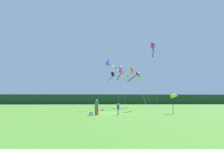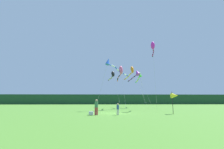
% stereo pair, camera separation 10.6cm
% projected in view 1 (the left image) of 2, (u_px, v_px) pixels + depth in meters
% --- Properties ---
extents(ground_plane, '(120.00, 120.00, 0.00)m').
position_uv_depth(ground_plane, '(114.00, 113.00, 20.01)').
color(ground_plane, '#4C842D').
extents(distant_treeline, '(108.00, 3.29, 4.11)m').
position_uv_depth(distant_treeline, '(109.00, 99.00, 64.69)').
color(distant_treeline, '#1E4228').
rests_on(distant_treeline, ground).
extents(person_adult, '(0.40, 0.40, 1.81)m').
position_uv_depth(person_adult, '(97.00, 106.00, 17.65)').
color(person_adult, '#B23338').
rests_on(person_adult, ground).
extents(person_child, '(0.30, 0.30, 1.34)m').
position_uv_depth(person_child, '(118.00, 108.00, 17.75)').
color(person_child, silver).
rests_on(person_child, ground).
extents(cooler_box, '(0.51, 0.39, 0.38)m').
position_uv_depth(cooler_box, '(91.00, 113.00, 17.82)').
color(cooler_box, silver).
rests_on(cooler_box, ground).
extents(banner_flag_pole, '(0.90, 0.70, 2.79)m').
position_uv_depth(banner_flag_pole, '(175.00, 96.00, 19.47)').
color(banner_flag_pole, black).
rests_on(banner_flag_pole, ground).
extents(kite_magenta, '(1.33, 4.97, 12.62)m').
position_uv_depth(kite_magenta, '(153.00, 47.00, 28.37)').
color(kite_magenta, '#B2B2B2').
rests_on(kite_magenta, ground).
extents(kite_black, '(2.86, 7.73, 9.31)m').
position_uv_depth(kite_black, '(112.00, 75.00, 39.41)').
color(kite_black, '#B2B2B2').
rests_on(kite_black, ground).
extents(kite_purple, '(4.02, 7.57, 8.99)m').
position_uv_depth(kite_purple, '(137.00, 73.00, 35.42)').
color(kite_purple, '#B2B2B2').
rests_on(kite_purple, ground).
extents(kite_blue, '(6.42, 7.17, 9.39)m').
position_uv_depth(kite_blue, '(111.00, 64.00, 27.84)').
color(kite_blue, '#B2B2B2').
rests_on(kite_blue, ground).
extents(kite_green, '(0.98, 7.26, 8.89)m').
position_uv_depth(kite_green, '(139.00, 75.00, 37.91)').
color(kite_green, '#B2B2B2').
rests_on(kite_green, ground).
extents(kite_orange, '(3.65, 9.00, 9.58)m').
position_uv_depth(kite_orange, '(131.00, 71.00, 34.75)').
color(kite_orange, '#B2B2B2').
rests_on(kite_orange, ground).
extents(kite_rainbow, '(1.13, 7.53, 8.53)m').
position_uv_depth(kite_rainbow, '(120.00, 71.00, 30.09)').
color(kite_rainbow, '#B2B2B2').
rests_on(kite_rainbow, ground).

